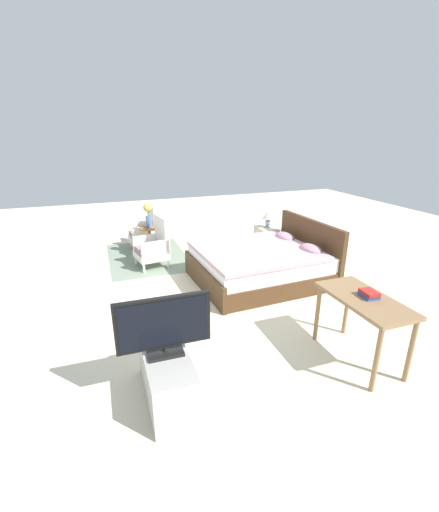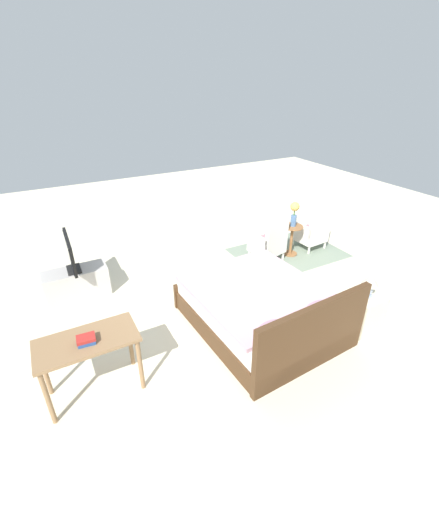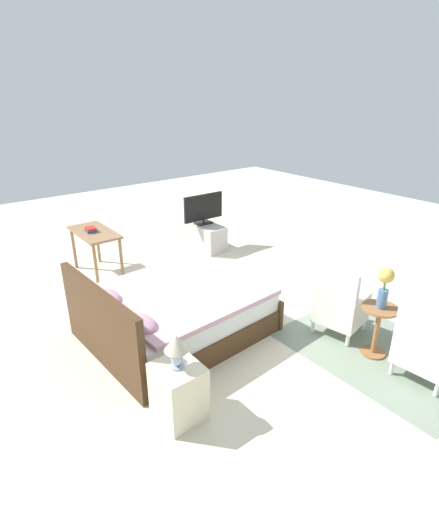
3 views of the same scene
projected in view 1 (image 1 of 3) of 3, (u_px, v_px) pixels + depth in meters
name	position (u px, v px, depth m)	size (l,w,h in m)	color
ground_plane	(212.00, 289.00, 5.48)	(16.00, 16.00, 0.00)	beige
floor_rug	(148.00, 257.00, 6.88)	(2.10, 1.50, 0.01)	gray
bed	(262.00, 264.00, 5.71)	(1.82, 2.15, 0.96)	#472D19
armchair_by_window_left	(146.00, 231.00, 7.25)	(0.58, 0.58, 0.92)	white
armchair_by_window_right	(154.00, 246.00, 6.30)	(0.63, 0.63, 0.92)	white
side_table	(150.00, 238.00, 6.77)	(0.40, 0.40, 0.61)	#936038
flower_vase	(148.00, 213.00, 6.59)	(0.17, 0.17, 0.48)	#4C709E
nightstand	(267.00, 240.00, 7.01)	(0.44, 0.41, 0.55)	beige
table_lamp	(268.00, 217.00, 6.84)	(0.22, 0.22, 0.33)	#9EADC6
tv_stand	(167.00, 375.00, 3.18)	(0.96, 0.40, 0.48)	#B7B2AD
tv_flatscreen	(164.00, 325.00, 2.99)	(0.20, 0.84, 0.57)	black
vanity_desk	(363.00, 307.00, 3.59)	(1.04, 0.52, 0.75)	#8E6B47
book_stack	(369.00, 294.00, 3.56)	(0.19, 0.17, 0.07)	#284C8E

